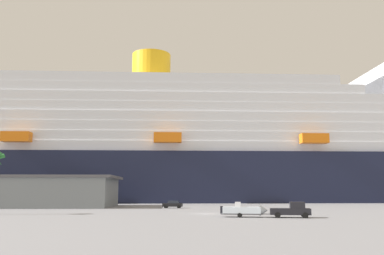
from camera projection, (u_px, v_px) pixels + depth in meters
The scene contains 5 objects.
ground_plane at pixel (195, 206), 95.63m from camera, with size 600.00×600.00×0.00m, color gray.
cruise_ship at pixel (230, 153), 135.83m from camera, with size 223.42×40.87×59.73m.
pickup_truck at pixel (292, 210), 56.92m from camera, with size 5.89×3.16×2.20m.
small_boat_on_trailer at pixel (246, 210), 57.91m from camera, with size 7.51×3.04×2.15m.
parked_car_black_coupe at pixel (173, 204), 86.28m from camera, with size 4.44×2.59×1.58m.
Camera 1 is at (-5.33, -67.24, 3.93)m, focal length 37.64 mm.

